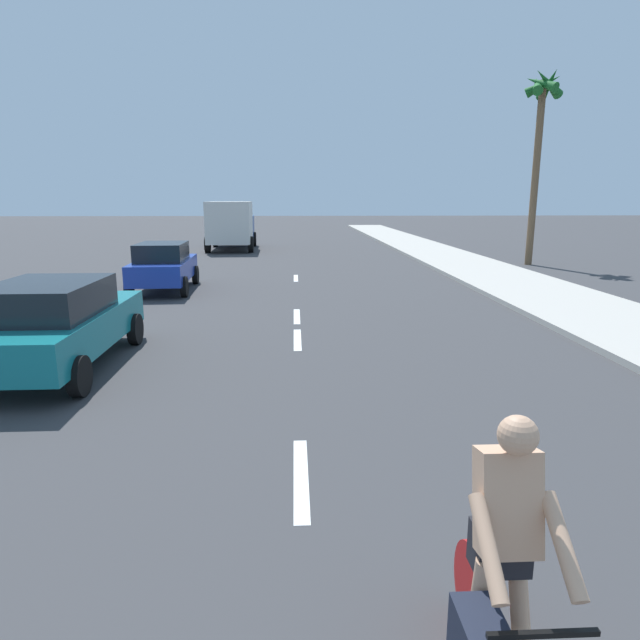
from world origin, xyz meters
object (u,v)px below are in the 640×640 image
object	(u,v)px
delivery_truck	(231,224)
palm_tree_far	(541,115)
parked_car_blue	(164,265)
cyclist	(501,584)
parked_car_teal	(53,322)

from	to	relation	value
delivery_truck	palm_tree_far	world-z (taller)	palm_tree_far
parked_car_blue	palm_tree_far	size ratio (longest dim) A/B	0.48
cyclist	delivery_truck	world-z (taller)	delivery_truck
delivery_truck	palm_tree_far	xyz separation A→B (m)	(14.44, -8.21, 5.00)
cyclist	palm_tree_far	xyz separation A→B (m)	(9.60, 21.76, 5.68)
cyclist	parked_car_teal	xyz separation A→B (m)	(-5.38, 6.86, 0.01)
parked_car_teal	cyclist	bearing A→B (deg)	-52.32
cyclist	parked_car_teal	size ratio (longest dim) A/B	0.40
parked_car_blue	palm_tree_far	xyz separation A→B (m)	(15.01, 6.52, 5.67)
delivery_truck	palm_tree_far	distance (m)	17.35
parked_car_teal	parked_car_blue	distance (m)	8.38
parked_car_teal	parked_car_blue	bearing A→B (deg)	89.79
cyclist	palm_tree_far	size ratio (longest dim) A/B	0.22
parked_car_teal	parked_car_blue	size ratio (longest dim) A/B	1.12
delivery_truck	parked_car_teal	bearing A→B (deg)	-92.92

